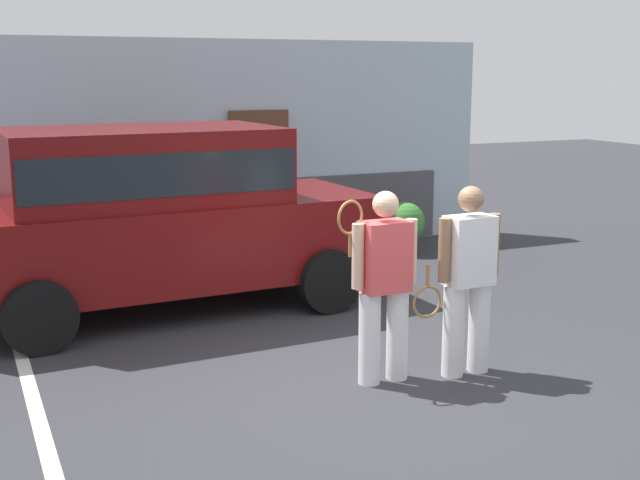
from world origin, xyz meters
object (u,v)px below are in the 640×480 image
parked_suv (157,209)px  tennis_player_man (384,284)px  potted_plant_by_porch (405,225)px  tennis_player_woman (467,278)px

parked_suv → tennis_player_man: (1.24, -3.00, -0.27)m
parked_suv → tennis_player_man: parked_suv is taller
parked_suv → potted_plant_by_porch: (3.99, 1.43, -0.72)m
tennis_player_woman → tennis_player_man: bearing=-12.2°
tennis_player_man → potted_plant_by_porch: bearing=-123.6°
parked_suv → tennis_player_woman: 3.72m
tennis_player_man → potted_plant_by_porch: size_ratio=2.17×
tennis_player_woman → parked_suv: bearing=-59.8°
tennis_player_woman → potted_plant_by_porch: size_ratio=2.19×
tennis_player_man → parked_suv: bearing=-69.2°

